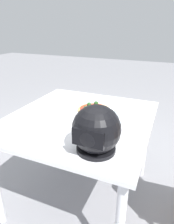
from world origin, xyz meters
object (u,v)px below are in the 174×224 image
(dining_table, at_px, (80,127))
(pizza, at_px, (94,109))
(drinking_glass, at_px, (117,117))
(motorcycle_helmet, at_px, (96,130))

(dining_table, relative_size, pizza, 4.39)
(dining_table, xyz_separation_m, drinking_glass, (-0.26, 0.02, 0.14))
(pizza, relative_size, motorcycle_helmet, 0.94)
(drinking_glass, bearing_deg, dining_table, -3.84)
(pizza, xyz_separation_m, motorcycle_helmet, (-0.18, 0.44, 0.09))
(motorcycle_helmet, height_order, drinking_glass, motorcycle_helmet)
(motorcycle_helmet, xyz_separation_m, drinking_glass, (-0.02, -0.32, -0.06))
(motorcycle_helmet, bearing_deg, drinking_glass, -93.30)
(dining_table, distance_m, drinking_glass, 0.30)
(pizza, relative_size, drinking_glass, 2.21)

